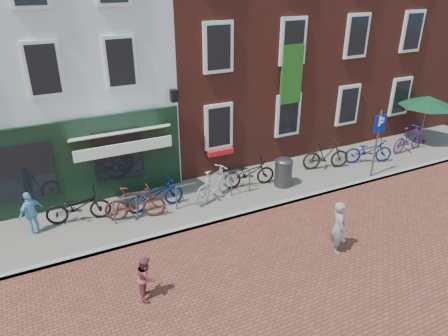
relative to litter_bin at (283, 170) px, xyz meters
name	(u,v)px	position (x,y,z in m)	size (l,w,h in m)	color
ground	(244,216)	(-2.17, -1.10, -0.69)	(80.00, 80.00, 0.00)	brown
sidewalk	(249,188)	(-1.17, 0.40, -0.64)	(24.00, 3.00, 0.10)	slate
building_stucco	(34,50)	(-7.17, 5.90, 3.81)	(8.00, 8.00, 9.00)	silver
building_brick_mid	(209,25)	(-0.17, 5.90, 4.31)	(6.00, 8.00, 10.00)	maroon
building_brick_right	(323,19)	(5.83, 5.90, 4.31)	(6.00, 8.00, 10.00)	maroon
filler_right	(418,22)	(12.33, 5.90, 3.81)	(7.00, 8.00, 9.00)	maroon
litter_bin	(283,170)	(0.00, 0.00, 0.00)	(0.62, 0.62, 1.15)	#3C3C3F
parking_sign	(378,134)	(3.41, -0.86, 1.11)	(0.50, 0.08, 2.58)	#4C4C4F
parasol	(428,99)	(7.83, 0.79, 1.40)	(2.39, 2.39, 2.23)	#4C4C4F
woman	(338,227)	(-0.73, -3.81, 0.08)	(0.57, 0.37, 1.55)	gray
boy	(146,277)	(-6.01, -3.27, -0.12)	(0.56, 0.44, 1.15)	brown
cafe_person	(31,213)	(-8.26, 0.72, 0.07)	(0.78, 0.32, 1.33)	#76BAE2
bicycle_0	(78,206)	(-6.95, 0.77, -0.09)	(0.67, 1.93, 1.01)	black
bicycle_1	(135,203)	(-5.35, 0.13, -0.03)	(0.53, 1.87, 1.12)	#531F14
bicycle_2	(155,194)	(-4.62, 0.46, -0.09)	(0.67, 1.93, 1.01)	#051658
bicycle_3	(214,183)	(-2.63, 0.23, -0.03)	(0.53, 1.87, 1.12)	#B0B0B3
bicycle_4	(249,173)	(-1.13, 0.50, -0.09)	(0.67, 1.93, 1.01)	black
bicycle_5	(326,155)	(2.25, 0.46, -0.03)	(0.53, 1.87, 1.12)	black
bicycle_6	(368,151)	(4.15, 0.17, -0.09)	(0.67, 1.93, 1.01)	#0E194A
bicycle_7	(409,139)	(6.50, 0.28, -0.03)	(0.53, 1.87, 1.12)	#451E50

